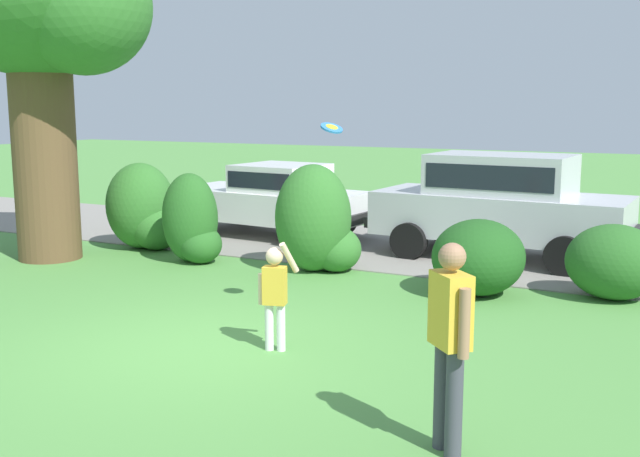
{
  "coord_description": "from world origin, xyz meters",
  "views": [
    {
      "loc": [
        5.11,
        -6.8,
        2.8
      ],
      "look_at": [
        0.44,
        2.35,
        1.1
      ],
      "focal_mm": 41.98,
      "sensor_mm": 36.0,
      "label": 1
    }
  ],
  "objects_px": {
    "adult_onlooker": "(450,336)",
    "parked_sedan": "(273,197)",
    "parked_suv": "(500,200)",
    "frisbee": "(332,128)",
    "child_thrower": "(275,290)"
  },
  "relations": [
    {
      "from": "child_thrower",
      "to": "frisbee",
      "type": "distance_m",
      "value": 2.16
    },
    {
      "from": "parked_suv",
      "to": "adult_onlooker",
      "type": "distance_m",
      "value": 8.18
    },
    {
      "from": "frisbee",
      "to": "adult_onlooker",
      "type": "distance_m",
      "value": 3.97
    },
    {
      "from": "parked_suv",
      "to": "frisbee",
      "type": "xyz_separation_m",
      "value": [
        -0.86,
        -5.27,
        1.44
      ]
    },
    {
      "from": "parked_sedan",
      "to": "frisbee",
      "type": "height_order",
      "value": "frisbee"
    },
    {
      "from": "adult_onlooker",
      "to": "parked_sedan",
      "type": "bearing_deg",
      "value": 128.38
    },
    {
      "from": "child_thrower",
      "to": "parked_sedan",
      "type": "bearing_deg",
      "value": 120.8
    },
    {
      "from": "parked_sedan",
      "to": "adult_onlooker",
      "type": "distance_m",
      "value": 10.44
    },
    {
      "from": "parked_sedan",
      "to": "child_thrower",
      "type": "relative_size",
      "value": 3.53
    },
    {
      "from": "child_thrower",
      "to": "adult_onlooker",
      "type": "xyz_separation_m",
      "value": [
        2.55,
        -1.59,
        0.27
      ]
    },
    {
      "from": "parked_sedan",
      "to": "frisbee",
      "type": "relative_size",
      "value": 15.73
    },
    {
      "from": "parked_suv",
      "to": "child_thrower",
      "type": "height_order",
      "value": "parked_suv"
    },
    {
      "from": "parked_suv",
      "to": "child_thrower",
      "type": "relative_size",
      "value": 3.72
    },
    {
      "from": "frisbee",
      "to": "parked_sedan",
      "type": "bearing_deg",
      "value": 126.91
    },
    {
      "from": "parked_sedan",
      "to": "child_thrower",
      "type": "distance_m",
      "value": 7.68
    }
  ]
}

